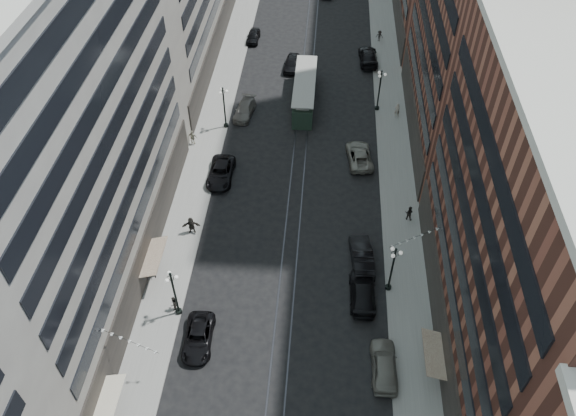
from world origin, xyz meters
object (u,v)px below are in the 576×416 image
(pedestrian_8, at_px, (397,110))
(lamppost_se_mid, at_px, (379,89))
(car_7, at_px, (221,172))
(car_9, at_px, (253,36))
(lamppost_se_far, at_px, (392,268))
(pedestrian_9, at_px, (379,36))
(car_12, at_px, (368,56))
(car_2, at_px, (198,338))
(car_10, at_px, (362,256))
(lamppost_sw_mid, at_px, (224,106))
(streetcar, at_px, (305,92))
(pedestrian_2, at_px, (152,271))
(car_4, at_px, (384,365))
(car_13, at_px, (292,63))
(lamppost_sw_far, at_px, (174,292))
(pedestrian_6, at_px, (193,137))
(pedestrian_extra_0, at_px, (174,304))
(car_extra_0, at_px, (362,292))
(car_8, at_px, (245,110))
(pedestrian_5, at_px, (191,225))
(pedestrian_7, at_px, (409,213))
(car_11, at_px, (359,155))

(pedestrian_8, bearing_deg, lamppost_se_mid, -26.61)
(car_7, distance_m, car_9, 30.43)
(lamppost_se_far, bearing_deg, pedestrian_9, 88.84)
(lamppost_se_far, distance_m, car_12, 39.62)
(car_2, relative_size, car_10, 0.93)
(lamppost_sw_mid, distance_m, car_9, 21.44)
(lamppost_sw_mid, height_order, car_12, lamppost_sw_mid)
(streetcar, height_order, pedestrian_2, streetcar)
(lamppost_se_far, xyz_separation_m, car_4, (-0.80, -8.20, -2.23))
(pedestrian_2, relative_size, car_13, 0.40)
(lamppost_sw_far, xyz_separation_m, pedestrian_6, (-3.30, 23.37, -2.01))
(lamppost_se_mid, bearing_deg, car_7, -141.14)
(pedestrian_9, distance_m, pedestrian_extra_0, 52.85)
(car_10, bearing_deg, lamppost_se_mid, -101.60)
(lamppost_se_mid, distance_m, pedestrian_6, 23.44)
(car_4, bearing_deg, pedestrian_2, -22.00)
(car_2, relative_size, car_7, 0.89)
(car_2, height_order, car_extra_0, car_extra_0)
(pedestrian_extra_0, bearing_deg, lamppost_se_mid, 175.96)
(car_2, bearing_deg, car_8, 88.49)
(pedestrian_2, xyz_separation_m, pedestrian_5, (2.49, 5.88, 0.00))
(pedestrian_6, bearing_deg, lamppost_sw_mid, -124.17)
(lamppost_se_mid, bearing_deg, pedestrian_7, -82.67)
(pedestrian_extra_0, bearing_deg, car_4, 102.60)
(car_8, xyz_separation_m, car_9, (-1.12, 18.55, -0.01))
(car_13, bearing_deg, pedestrian_8, -32.20)
(car_4, relative_size, car_8, 1.01)
(streetcar, distance_m, pedestrian_6, 15.76)
(car_9, height_order, pedestrian_9, pedestrian_9)
(lamppost_se_mid, bearing_deg, car_10, -95.48)
(lamppost_se_far, bearing_deg, streetcar, 107.62)
(pedestrian_2, relative_size, pedestrian_7, 1.13)
(car_12, bearing_deg, pedestrian_9, -110.28)
(pedestrian_2, relative_size, pedestrian_extra_0, 1.22)
(car_9, distance_m, pedestrian_7, 40.63)
(car_2, height_order, car_8, car_8)
(streetcar, bearing_deg, lamppost_se_mid, -5.95)
(lamppost_sw_mid, relative_size, car_9, 1.30)
(lamppost_se_far, bearing_deg, car_10, 128.79)
(lamppost_se_mid, relative_size, car_13, 1.17)
(pedestrian_5, height_order, pedestrian_extra_0, pedestrian_5)
(lamppost_sw_far, relative_size, pedestrian_extra_0, 3.54)
(lamppost_sw_far, xyz_separation_m, car_11, (16.00, 21.91, -2.31))
(streetcar, relative_size, car_8, 2.37)
(streetcar, height_order, pedestrian_9, streetcar)
(car_11, bearing_deg, pedestrian_6, -11.85)
(lamppost_sw_far, xyz_separation_m, car_12, (17.55, 43.55, -2.23))
(lamppost_se_mid, xyz_separation_m, car_2, (-16.12, -34.73, -2.40))
(car_9, bearing_deg, car_13, -47.71)
(car_11, distance_m, car_12, 21.69)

